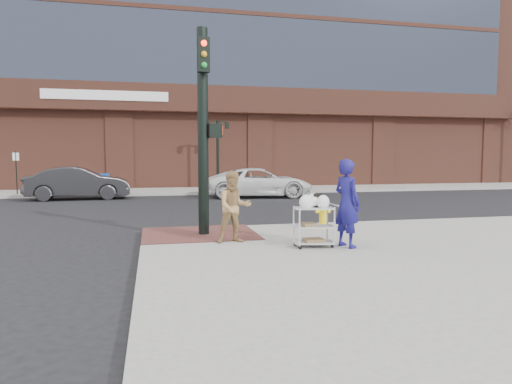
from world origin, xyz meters
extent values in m
plane|color=black|center=(0.00, 0.00, 0.00)|extent=(220.00, 220.00, 0.00)
cube|color=gray|center=(12.50, 32.00, 0.07)|extent=(65.00, 36.00, 0.15)
cube|color=#592C29|center=(-0.60, 0.90, 0.16)|extent=(2.80, 2.40, 0.01)
cube|color=brown|center=(5.00, 31.00, 14.15)|extent=(42.00, 26.00, 28.00)
cube|color=slate|center=(40.00, 38.00, 9.00)|extent=(14.00, 20.00, 18.00)
cylinder|color=black|center=(2.00, 16.00, 2.15)|extent=(0.16, 0.16, 4.00)
cube|color=black|center=(2.00, 16.00, 4.05)|extent=(1.20, 0.06, 0.06)
cube|color=black|center=(1.45, 16.00, 3.85)|extent=(0.22, 0.22, 0.35)
cube|color=black|center=(2.55, 16.00, 3.85)|extent=(0.22, 0.22, 0.35)
cylinder|color=black|center=(-8.50, 15.00, 1.25)|extent=(0.05, 0.05, 2.20)
cylinder|color=black|center=(-0.50, 0.80, 2.65)|extent=(0.26, 0.26, 5.00)
cube|color=black|center=(-0.20, 0.80, 2.70)|extent=(0.32, 0.28, 0.34)
cube|color=#FF260C|center=(-0.04, 0.80, 2.70)|extent=(0.02, 0.18, 0.22)
cube|color=black|center=(-0.50, 0.52, 4.45)|extent=(0.28, 0.18, 0.80)
imported|color=navy|center=(2.29, -1.45, 1.09)|extent=(0.65, 0.79, 1.87)
imported|color=#A27D4C|center=(0.04, -0.44, 0.95)|extent=(0.82, 0.66, 1.60)
imported|color=black|center=(-5.20, 12.79, 0.78)|extent=(4.85, 1.92, 1.57)
imported|color=silver|center=(3.59, 12.06, 0.74)|extent=(5.54, 3.01, 1.47)
cube|color=#ADACB2|center=(1.61, -1.30, 0.98)|extent=(0.90, 0.62, 0.03)
cube|color=#ADACB2|center=(1.61, -1.30, 0.59)|extent=(0.90, 0.62, 0.03)
cube|color=#ADACB2|center=(1.61, -1.30, 0.25)|extent=(0.90, 0.62, 0.03)
cube|color=black|center=(1.70, -1.26, 1.13)|extent=(0.20, 0.13, 0.29)
cube|color=brown|center=(1.50, -1.30, 0.64)|extent=(0.27, 0.31, 0.07)
cube|color=brown|center=(1.61, -1.30, 0.30)|extent=(0.42, 0.33, 0.06)
cylinder|color=yellow|center=(2.71, 1.00, 0.19)|extent=(0.28, 0.28, 0.08)
cylinder|color=yellow|center=(2.71, 1.00, 0.56)|extent=(0.20, 0.20, 0.63)
sphere|color=yellow|center=(2.71, 1.00, 0.90)|extent=(0.22, 0.22, 0.22)
cylinder|color=yellow|center=(2.71, 1.00, 0.61)|extent=(0.41, 0.09, 0.09)
cube|color=#B11420|center=(-7.05, 15.09, 0.70)|extent=(0.53, 0.50, 1.10)
cube|color=yellow|center=(-4.94, 15.56, 0.60)|extent=(0.48, 0.46, 0.90)
cube|color=#164393|center=(-4.19, 14.77, 0.66)|extent=(0.45, 0.42, 1.02)
camera|label=1|loc=(-1.72, -10.39, 2.09)|focal=32.00mm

